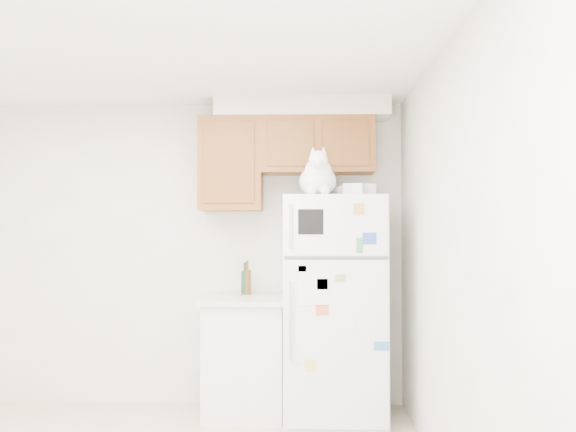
{
  "coord_description": "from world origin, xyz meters",
  "views": [
    {
      "loc": [
        1.09,
        -3.09,
        1.43
      ],
      "look_at": [
        0.97,
        1.55,
        1.55
      ],
      "focal_mm": 38.0,
      "sensor_mm": 36.0,
      "label": 1
    }
  ],
  "objects_px": {
    "base_counter": "(245,356)",
    "storage_box_front": "(355,190)",
    "cat": "(318,178)",
    "refrigerator": "(334,307)",
    "bottle_amber": "(247,277)",
    "bottle_green": "(245,278)",
    "storage_box_back": "(362,190)"
  },
  "relations": [
    {
      "from": "base_counter",
      "to": "storage_box_front",
      "type": "bearing_deg",
      "value": -13.45
    },
    {
      "from": "base_counter",
      "to": "cat",
      "type": "distance_m",
      "value": 1.5
    },
    {
      "from": "refrigerator",
      "to": "cat",
      "type": "bearing_deg",
      "value": -134.23
    },
    {
      "from": "bottle_amber",
      "to": "base_counter",
      "type": "bearing_deg",
      "value": -89.39
    },
    {
      "from": "refrigerator",
      "to": "bottle_green",
      "type": "bearing_deg",
      "value": 159.63
    },
    {
      "from": "storage_box_front",
      "to": "cat",
      "type": "bearing_deg",
      "value": -159.46
    },
    {
      "from": "storage_box_back",
      "to": "storage_box_front",
      "type": "xyz_separation_m",
      "value": [
        -0.07,
        -0.15,
        -0.01
      ]
    },
    {
      "from": "refrigerator",
      "to": "bottle_amber",
      "type": "bearing_deg",
      "value": 159.09
    },
    {
      "from": "base_counter",
      "to": "storage_box_front",
      "type": "height_order",
      "value": "storage_box_front"
    },
    {
      "from": "storage_box_front",
      "to": "bottle_amber",
      "type": "xyz_separation_m",
      "value": [
        -0.84,
        0.39,
        -0.69
      ]
    },
    {
      "from": "storage_box_back",
      "to": "bottle_amber",
      "type": "xyz_separation_m",
      "value": [
        -0.91,
        0.24,
        -0.69
      ]
    },
    {
      "from": "cat",
      "to": "storage_box_back",
      "type": "xyz_separation_m",
      "value": [
        0.34,
        0.15,
        -0.08
      ]
    },
    {
      "from": "bottle_green",
      "to": "base_counter",
      "type": "bearing_deg",
      "value": -84.01
    },
    {
      "from": "bottle_amber",
      "to": "cat",
      "type": "bearing_deg",
      "value": -34.15
    },
    {
      "from": "base_counter",
      "to": "bottle_green",
      "type": "relative_size",
      "value": 3.56
    },
    {
      "from": "bottle_green",
      "to": "storage_box_back",
      "type": "bearing_deg",
      "value": -14.32
    },
    {
      "from": "base_counter",
      "to": "cat",
      "type": "height_order",
      "value": "cat"
    },
    {
      "from": "cat",
      "to": "storage_box_back",
      "type": "height_order",
      "value": "cat"
    },
    {
      "from": "refrigerator",
      "to": "storage_box_front",
      "type": "distance_m",
      "value": 0.92
    },
    {
      "from": "bottle_green",
      "to": "bottle_amber",
      "type": "relative_size",
      "value": 0.94
    },
    {
      "from": "refrigerator",
      "to": "bottle_amber",
      "type": "relative_size",
      "value": 6.18
    },
    {
      "from": "bottle_green",
      "to": "cat",
      "type": "bearing_deg",
      "value": -33.27
    },
    {
      "from": "base_counter",
      "to": "bottle_amber",
      "type": "bearing_deg",
      "value": 90.61
    },
    {
      "from": "refrigerator",
      "to": "storage_box_back",
      "type": "bearing_deg",
      "value": 6.74
    },
    {
      "from": "base_counter",
      "to": "cat",
      "type": "xyz_separation_m",
      "value": [
        0.57,
        -0.2,
        1.37
      ]
    },
    {
      "from": "bottle_green",
      "to": "refrigerator",
      "type": "bearing_deg",
      "value": -20.37
    },
    {
      "from": "cat",
      "to": "storage_box_front",
      "type": "relative_size",
      "value": 3.37
    },
    {
      "from": "refrigerator",
      "to": "cat",
      "type": "distance_m",
      "value": 1.0
    },
    {
      "from": "cat",
      "to": "storage_box_back",
      "type": "relative_size",
      "value": 2.81
    },
    {
      "from": "base_counter",
      "to": "storage_box_back",
      "type": "bearing_deg",
      "value": -2.99
    },
    {
      "from": "cat",
      "to": "storage_box_front",
      "type": "bearing_deg",
      "value": -0.87
    },
    {
      "from": "storage_box_front",
      "to": "bottle_amber",
      "type": "relative_size",
      "value": 0.55
    }
  ]
}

